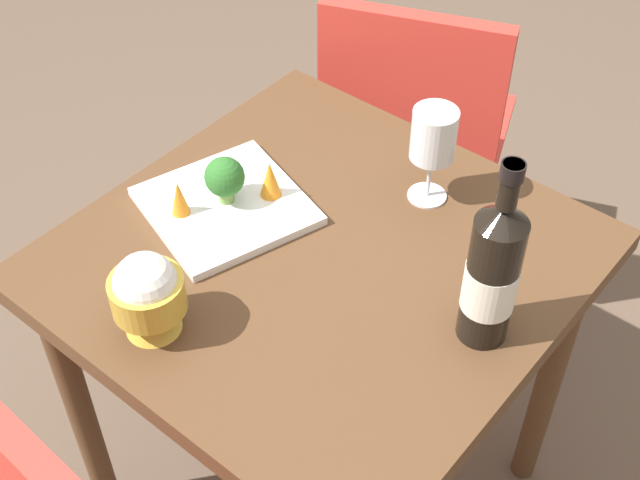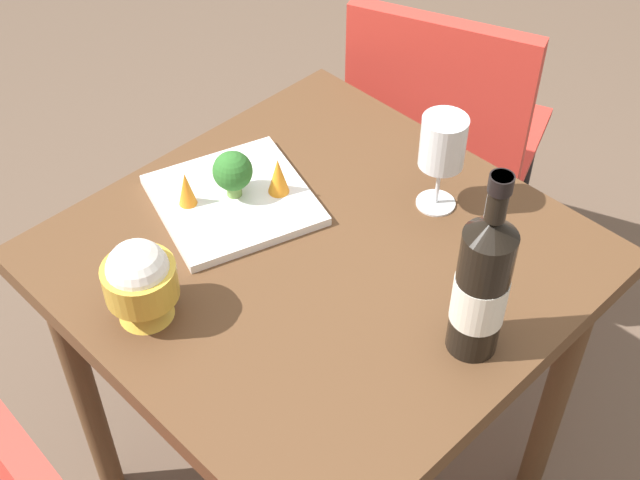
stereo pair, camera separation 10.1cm
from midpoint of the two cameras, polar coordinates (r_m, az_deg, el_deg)
name	(u,v)px [view 1 (the left image)]	position (r m, az deg, el deg)	size (l,w,h in m)	color
dining_table	(320,296)	(1.48, -1.95, -3.75)	(0.76, 0.76, 0.73)	brown
chair_by_wall	(414,124)	(2.01, 4.73, 7.52)	(0.52, 0.52, 0.85)	red
wine_bottle	(492,273)	(1.22, 8.91, -2.23)	(0.08, 0.08, 0.32)	black
wine_glass	(434,137)	(1.43, 5.45, 6.67)	(0.08, 0.08, 0.18)	white
rice_bowl	(148,294)	(1.28, -13.46, -3.52)	(0.11, 0.11, 0.14)	gold
serving_plate	(226,206)	(1.49, -8.11, 2.15)	(0.31, 0.31, 0.02)	white
broccoli_floret	(225,178)	(1.46, -8.24, 3.99)	(0.07, 0.07, 0.09)	#729E4C
carrot_garnish_left	(179,198)	(1.46, -11.18, 2.67)	(0.03, 0.03, 0.07)	orange
carrot_garnish_right	(270,179)	(1.47, -5.25, 3.96)	(0.04, 0.04, 0.07)	orange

